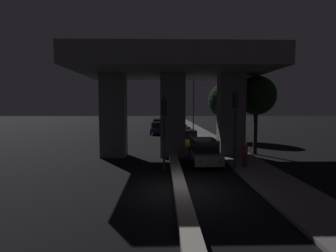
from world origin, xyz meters
TOP-DOWN VIEW (x-y plane):
  - ground_plane at (0.00, 0.00)m, footprint 200.00×200.00m
  - median_divider at (0.00, 35.00)m, footprint 0.62×126.00m
  - sidewalk_right at (5.03, 28.00)m, footprint 2.76×126.00m
  - elevated_overpass at (0.00, 8.76)m, footprint 14.69×9.85m
  - traffic_light_left_of_median at (-0.71, 4.02)m, footprint 0.30×0.49m
  - traffic_light_right_of_median at (3.74, 4.02)m, footprint 0.30×0.49m
  - street_lamp at (3.84, 28.96)m, footprint 1.97×0.32m
  - car_grey_lead at (2.03, 5.48)m, footprint 2.06×4.32m
  - car_taxi_yellow_second at (1.60, 13.27)m, footprint 2.10×4.27m
  - car_taxi_yellow_third at (1.78, 20.04)m, footprint 2.00×4.38m
  - car_taxi_yellow_fourth at (1.86, 26.12)m, footprint 2.16×4.07m
  - car_dark_blue_lead_oncoming at (-1.63, 25.94)m, footprint 1.89×4.44m
  - car_dark_blue_second_oncoming at (-1.66, 36.47)m, footprint 2.06×4.75m
  - car_grey_third_oncoming at (-1.64, 44.75)m, footprint 2.06×4.67m
  - motorcycle_blue_filtering_near at (0.95, 5.93)m, footprint 0.34×1.98m
  - motorcycle_red_filtering_mid at (0.92, 11.19)m, footprint 0.32×1.76m
  - motorcycle_black_filtering_far at (0.89, 18.83)m, footprint 0.34×1.79m
  - pedestrian_on_sidewalk at (4.48, 4.17)m, footprint 0.33×0.33m
  - roadside_tree_kerbside_near at (7.00, 9.42)m, footprint 3.26×3.26m
  - roadside_tree_kerbside_mid at (6.81, 19.08)m, footprint 4.23×4.23m

SIDE VIEW (x-z plane):
  - ground_plane at x=0.00m, z-range 0.00..0.00m
  - sidewalk_right at x=5.03m, z-range 0.00..0.16m
  - median_divider at x=0.00m, z-range 0.00..0.38m
  - motorcycle_blue_filtering_near at x=0.95m, z-range -0.10..1.30m
  - motorcycle_black_filtering_far at x=0.89m, z-range -0.10..1.31m
  - motorcycle_red_filtering_mid at x=0.92m, z-range -0.11..1.35m
  - car_taxi_yellow_fourth at x=1.86m, z-range 0.01..1.41m
  - car_grey_third_oncoming at x=-1.64m, z-range 0.04..1.46m
  - car_taxi_yellow_third at x=1.78m, z-range 0.02..1.53m
  - car_dark_blue_second_oncoming at x=-1.66m, z-range 0.05..1.73m
  - car_dark_blue_lead_oncoming at x=-1.63m, z-range 0.02..1.76m
  - car_taxi_yellow_second at x=1.60m, z-range 0.04..1.77m
  - car_grey_lead at x=2.03m, z-range 0.03..1.83m
  - pedestrian_on_sidewalk at x=4.48m, z-range 0.16..1.74m
  - traffic_light_left_of_median at x=-0.71m, z-range 0.85..5.49m
  - traffic_light_right_of_median at x=3.74m, z-range 0.92..6.00m
  - roadside_tree_kerbside_mid at x=6.81m, z-range 1.31..8.19m
  - street_lamp at x=3.84m, z-range 0.71..9.10m
  - roadside_tree_kerbside_near at x=7.00m, z-range 1.62..8.20m
  - elevated_overpass at x=0.00m, z-range 1.95..10.94m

